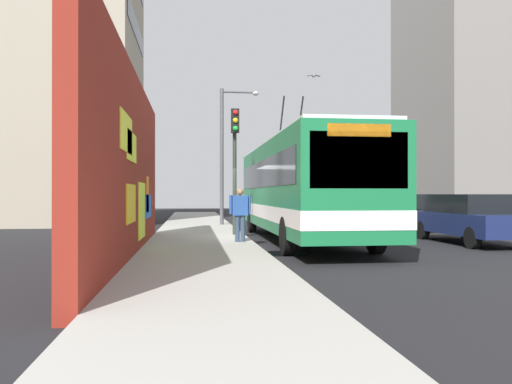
% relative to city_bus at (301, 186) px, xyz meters
% --- Properties ---
extents(ground_plane, '(80.00, 80.00, 0.00)m').
position_rel_city_bus_xyz_m(ground_plane, '(0.27, 1.80, -1.87)').
color(ground_plane, black).
extents(sidewalk_slab, '(48.00, 3.20, 0.15)m').
position_rel_city_bus_xyz_m(sidewalk_slab, '(0.27, 3.40, -1.79)').
color(sidewalk_slab, '#9E9B93').
rests_on(sidewalk_slab, ground_plane).
extents(graffiti_wall, '(12.89, 0.32, 4.53)m').
position_rel_city_bus_xyz_m(graffiti_wall, '(-4.28, 5.15, 0.39)').
color(graffiti_wall, maroon).
rests_on(graffiti_wall, ground_plane).
extents(building_far_left, '(9.26, 8.52, 20.19)m').
position_rel_city_bus_xyz_m(building_far_left, '(12.09, 11.00, 8.23)').
color(building_far_left, '#9E937F').
rests_on(building_far_left, ground_plane).
extents(building_far_right, '(9.75, 6.85, 17.67)m').
position_rel_city_bus_xyz_m(building_far_right, '(16.49, -15.20, 6.97)').
color(building_far_right, gray).
rests_on(building_far_right, ground_plane).
extents(city_bus, '(12.33, 2.67, 5.15)m').
position_rel_city_bus_xyz_m(city_bus, '(0.00, 0.00, 0.00)').
color(city_bus, '#19723F').
rests_on(city_bus, ground_plane).
extents(parked_car_navy, '(4.87, 1.81, 1.58)m').
position_rel_city_bus_xyz_m(parked_car_navy, '(-1.48, -5.20, -1.03)').
color(parked_car_navy, navy).
rests_on(parked_car_navy, ground_plane).
extents(parked_car_black, '(4.95, 1.94, 1.58)m').
position_rel_city_bus_xyz_m(parked_car_black, '(4.98, -5.20, -1.03)').
color(parked_car_black, black).
rests_on(parked_car_black, ground_plane).
extents(pedestrian_at_curb, '(0.22, 0.65, 1.60)m').
position_rel_city_bus_xyz_m(pedestrian_at_curb, '(-1.67, 2.21, -0.78)').
color(pedestrian_at_curb, '#2D3F59').
rests_on(pedestrian_at_curb, sidewalk_slab).
extents(traffic_light, '(0.49, 0.28, 4.45)m').
position_rel_city_bus_xyz_m(traffic_light, '(0.98, 2.15, 1.26)').
color(traffic_light, '#2D382D').
rests_on(traffic_light, sidewalk_slab).
extents(street_lamp, '(0.44, 1.84, 6.43)m').
position_rel_city_bus_xyz_m(street_lamp, '(7.20, 2.04, 2.00)').
color(street_lamp, '#4C4C51').
rests_on(street_lamp, sidewalk_slab).
extents(flying_pigeons, '(0.32, 0.56, 0.14)m').
position_rel_city_bus_xyz_m(flying_pigeons, '(3.05, -1.20, 4.47)').
color(flying_pigeons, gray).
extents(curbside_puddle, '(1.35, 1.35, 0.00)m').
position_rel_city_bus_xyz_m(curbside_puddle, '(-3.57, 1.20, -1.87)').
color(curbside_puddle, black).
rests_on(curbside_puddle, ground_plane).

